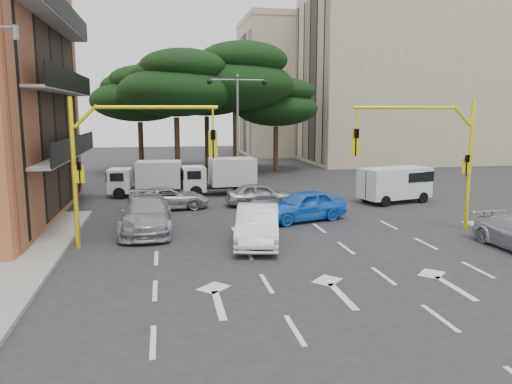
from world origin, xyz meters
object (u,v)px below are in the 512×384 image
Objects in this scene: box_truck_b at (219,177)px; car_white_hatch at (257,225)px; street_lamp_center at (238,111)px; box_truck_a at (146,179)px; car_blue_compact at (303,206)px; car_silver_cross_a at (169,198)px; car_silver_cross_b at (260,194)px; signal_mast_right at (435,147)px; car_silver_wagon at (146,214)px; van_white at (395,185)px; signal_mast_left at (120,151)px.

car_white_hatch is at bearing 177.79° from box_truck_b.
street_lamp_center is 1.68× the size of box_truck_a.
car_white_hatch is 13.60m from box_truck_a.
car_blue_compact is 7.85m from car_silver_cross_a.
box_truck_b is at bearing -86.73° from box_truck_a.
box_truck_b reaches higher than car_silver_cross_b.
signal_mast_right is 10.46m from car_silver_cross_b.
car_silver_cross_b is (6.33, 5.20, -0.13)m from car_silver_wagon.
signal_mast_right is 13.35m from car_silver_wagon.
box_truck_b reaches higher than box_truck_a.
signal_mast_right is 7.88m from van_white.
car_silver_wagon is 1.26× the size of car_silver_cross_a.
signal_mast_left is 1.36× the size of car_silver_cross_a.
box_truck_b is (-1.91, 4.33, 0.52)m from car_silver_cross_b.
car_white_hatch is 12.60m from box_truck_b.
street_lamp_center is 11.85m from car_blue_compact.
signal_mast_right reaches higher than car_blue_compact.
signal_mast_left is 3.98m from car_silver_wagon.
box_truck_b is at bearing 65.42° from car_silver_wagon.
car_silver_cross_b is at bearing 179.06° from car_blue_compact.
signal_mast_left reaches higher than car_silver_cross_b.
van_white is at bearing -96.23° from car_silver_cross_a.
signal_mast_left is at bearing -109.02° from car_silver_wagon.
box_truck_a is (-1.41, 4.44, 0.52)m from car_silver_cross_a.
street_lamp_center is 11.75m from van_white.
car_blue_compact is 1.14× the size of car_silver_cross_b.
signal_mast_right is 1.29× the size of box_truck_a.
signal_mast_right reaches higher than car_silver_wagon.
signal_mast_left is at bearing -79.78° from van_white.
box_truck_b is at bearing -130.16° from van_white.
van_white is 15.55m from box_truck_a.
car_silver_cross_a is at bearing -106.61° from van_white.
box_truck_a is at bearing 87.45° from signal_mast_left.
box_truck_a is at bearing -162.31° from street_lamp_center.
car_silver_cross_a is at bearing -157.90° from box_truck_a.
car_blue_compact is at bearing -127.97° from car_silver_cross_a.
car_silver_cross_b is at bearing -119.31° from box_truck_a.
signal_mast_right is at bearing -64.09° from street_lamp_center.
signal_mast_right is at bearing -147.94° from box_truck_b.
car_silver_cross_b is 7.98m from box_truck_a.
box_truck_a reaches higher than car_silver_cross_b.
street_lamp_center reaches higher than signal_mast_right.
car_silver_cross_b is at bearing -107.82° from van_white.
van_white is (1.70, 7.16, -2.82)m from signal_mast_right.
car_silver_cross_b is at bearing 89.95° from car_white_hatch.
car_silver_cross_b is 4.76m from box_truck_b.
street_lamp_center is at bearing 64.09° from signal_mast_left.
car_blue_compact is 11.85m from box_truck_a.
car_silver_cross_a is 1.12× the size of car_silver_cross_b.
car_blue_compact is at bearing -162.50° from box_truck_b.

